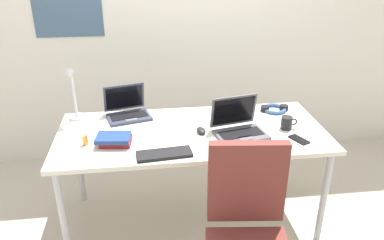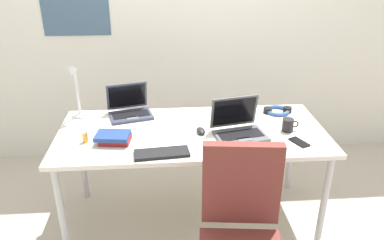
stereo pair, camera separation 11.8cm
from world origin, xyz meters
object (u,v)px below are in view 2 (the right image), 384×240
headphones (277,110)px  book_stack (114,138)px  laptop_near_lamp (239,128)px  laptop_back_right (130,109)px  cell_phone (299,142)px  coffee_mug (288,125)px  pill_bottle (85,136)px  computer_mouse (201,131)px  desk_lamp (76,92)px  external_keyboard (162,153)px

headphones → book_stack: book_stack is taller
laptop_near_lamp → laptop_back_right: (-0.74, 0.37, -0.00)m
cell_phone → coffee_mug: (-0.02, 0.17, 0.04)m
laptop_near_lamp → pill_bottle: (-0.99, -0.02, -0.01)m
laptop_near_lamp → coffee_mug: 0.34m
headphones → book_stack: size_ratio=0.93×
computer_mouse → coffee_mug: size_ratio=0.85×
desk_lamp → external_keyboard: desk_lamp is taller
laptop_near_lamp → external_keyboard: bearing=-156.2°
computer_mouse → headphones: size_ratio=0.45×
external_keyboard → cell_phone: 0.88m
headphones → laptop_near_lamp: bearing=-136.7°
computer_mouse → pill_bottle: (-0.75, -0.07, 0.02)m
coffee_mug → laptop_back_right: bearing=162.4°
desk_lamp → external_keyboard: 0.85m
laptop_back_right → cell_phone: bearing=-25.0°
desk_lamp → pill_bottle: 0.43m
external_keyboard → headphones: bearing=27.5°
laptop_near_lamp → computer_mouse: size_ratio=3.87×
computer_mouse → book_stack: (-0.56, -0.09, 0.02)m
desk_lamp → laptop_near_lamp: 1.17m
headphones → book_stack: 1.23m
book_stack → coffee_mug: size_ratio=2.04×
book_stack → laptop_near_lamp: bearing=3.1°
computer_mouse → book_stack: size_ratio=0.42×
desk_lamp → computer_mouse: bearing=-20.2°
desk_lamp → laptop_back_right: 0.40m
computer_mouse → pill_bottle: 0.75m
laptop_back_right → book_stack: bearing=-99.6°
laptop_back_right → coffee_mug: 1.13m
cell_phone → coffee_mug: coffee_mug is taller
laptop_back_right → desk_lamp: bearing=-177.6°
pill_bottle → laptop_back_right: bearing=57.4°
computer_mouse → cell_phone: computer_mouse is taller
laptop_back_right → computer_mouse: 0.59m
external_keyboard → pill_bottle: (-0.48, 0.20, 0.03)m
laptop_back_right → cell_phone: 1.22m
headphones → desk_lamp: bearing=179.3°
book_stack → headphones: bearing=18.1°
laptop_near_lamp → headphones: (0.36, 0.34, -0.03)m
coffee_mug → laptop_near_lamp: bearing=-174.8°
laptop_back_right → pill_bottle: (-0.25, -0.40, -0.00)m
computer_mouse → laptop_near_lamp: bearing=-18.6°
cell_phone → book_stack: size_ratio=0.59×
desk_lamp → computer_mouse: 0.93m
external_keyboard → coffee_mug: coffee_mug is taller
laptop_back_right → coffee_mug: laptop_back_right is taller
cell_phone → headphones: size_ratio=0.64×
desk_lamp → laptop_near_lamp: desk_lamp is taller
external_keyboard → computer_mouse: size_ratio=3.44×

